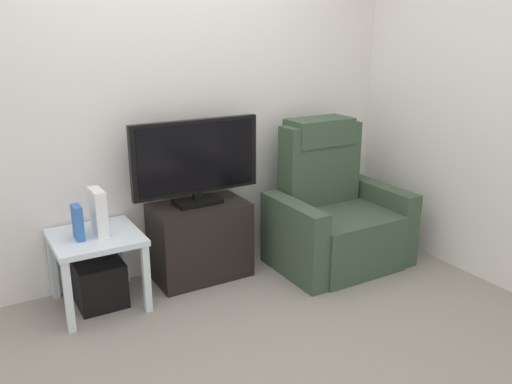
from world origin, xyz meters
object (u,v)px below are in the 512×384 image
object	(u,v)px
subwoofer_box	(100,283)
tv_stand	(200,240)
television	(196,160)
side_table	(96,246)
recliner_armchair	(334,215)
book_upright	(78,222)
game_console	(98,212)

from	to	relation	value
subwoofer_box	tv_stand	bearing A→B (deg)	3.88
television	side_table	size ratio (longest dim) A/B	1.72
subwoofer_box	side_table	bearing A→B (deg)	108.43
recliner_armchair	subwoofer_box	world-z (taller)	recliner_armchair
television	book_upright	world-z (taller)	television
television	tv_stand	bearing A→B (deg)	-90.00
game_console	side_table	bearing A→B (deg)	-164.05
tv_stand	book_upright	size ratio (longest dim) A/B	3.11
subwoofer_box	game_console	xyz separation A→B (m)	(0.04, 0.01, 0.48)
subwoofer_box	book_upright	bearing A→B (deg)	-168.69
television	subwoofer_box	distance (m)	1.03
television	book_upright	bearing A→B (deg)	-173.94
side_table	subwoofer_box	size ratio (longest dim) A/B	1.81
tv_stand	game_console	distance (m)	0.79
subwoofer_box	game_console	bearing A→B (deg)	15.95
game_console	subwoofer_box	bearing A→B (deg)	-164.05
tv_stand	subwoofer_box	world-z (taller)	tv_stand
tv_stand	side_table	xyz separation A→B (m)	(-0.74, -0.05, 0.13)
recliner_armchair	game_console	distance (m)	1.74
tv_stand	side_table	world-z (taller)	tv_stand
recliner_armchair	side_table	bearing A→B (deg)	174.52
subwoofer_box	book_upright	size ratio (longest dim) A/B	1.38
recliner_armchair	side_table	xyz separation A→B (m)	(-1.74, 0.22, 0.04)
subwoofer_box	book_upright	world-z (taller)	book_upright
television	recliner_armchair	world-z (taller)	television
television	book_upright	size ratio (longest dim) A/B	4.30
recliner_armchair	side_table	size ratio (longest dim) A/B	2.00
book_upright	subwoofer_box	bearing A→B (deg)	11.31
tv_stand	book_upright	bearing A→B (deg)	-175.23
television	subwoofer_box	xyz separation A→B (m)	(-0.74, -0.07, -0.72)
subwoofer_box	television	bearing A→B (deg)	5.34
subwoofer_box	game_console	size ratio (longest dim) A/B	1.03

